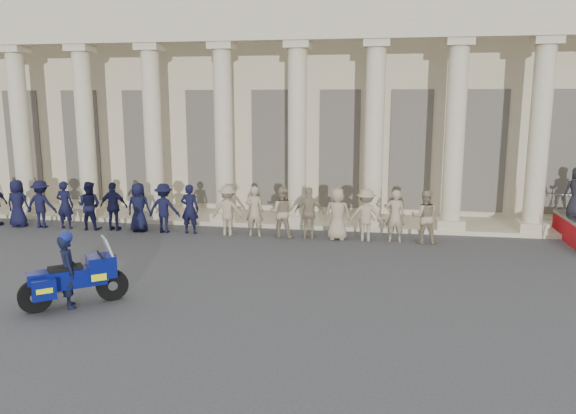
{
  "coord_description": "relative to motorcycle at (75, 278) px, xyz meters",
  "views": [
    {
      "loc": [
        4.19,
        -11.05,
        4.36
      ],
      "look_at": [
        1.78,
        3.23,
        1.6
      ],
      "focal_mm": 35.0,
      "sensor_mm": 36.0,
      "label": 1
    }
  ],
  "objects": [
    {
      "name": "motorcycle",
      "position": [
        0.0,
        0.0,
        0.0
      ],
      "size": [
        1.89,
        1.63,
        1.45
      ],
      "rotation": [
        0.0,
        0.0,
        0.66
      ],
      "color": "black",
      "rests_on": "ground"
    },
    {
      "name": "ground",
      "position": [
        2.22,
        0.48,
        -0.63
      ],
      "size": [
        90.0,
        90.0,
        0.0
      ],
      "primitive_type": "plane",
      "color": "#3C3C3F",
      "rests_on": "ground"
    },
    {
      "name": "officer_rank",
      "position": [
        -1.9,
        6.82,
        0.2
      ],
      "size": [
        20.11,
        0.63,
        1.65
      ],
      "color": "black",
      "rests_on": "ground"
    },
    {
      "name": "building",
      "position": [
        2.22,
        15.22,
        3.9
      ],
      "size": [
        40.0,
        12.5,
        9.0
      ],
      "color": "#C4B693",
      "rests_on": "ground"
    },
    {
      "name": "rider",
      "position": [
        -0.1,
        -0.08,
        0.21
      ],
      "size": [
        0.66,
        0.69,
        1.68
      ],
      "rotation": [
        0.0,
        0.0,
        2.23
      ],
      "color": "black",
      "rests_on": "ground"
    }
  ]
}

